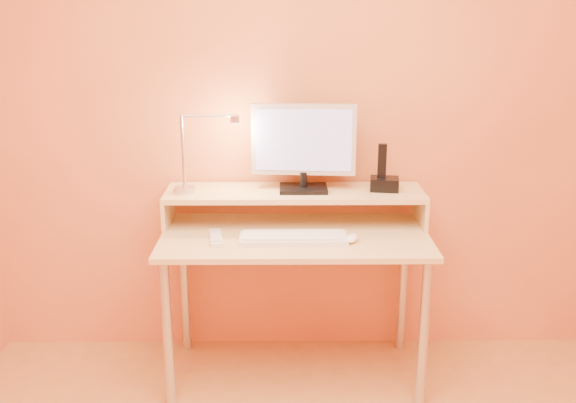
{
  "coord_description": "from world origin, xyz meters",
  "views": [
    {
      "loc": [
        -0.05,
        -1.56,
        1.71
      ],
      "look_at": [
        -0.03,
        1.13,
        0.89
      ],
      "focal_mm": 40.34,
      "sensor_mm": 36.0,
      "label": 1
    }
  ],
  "objects_px": {
    "lamp_base": "(185,190)",
    "phone_dock": "(384,184)",
    "keyboard": "(294,239)",
    "mouse": "(352,238)",
    "remote_control": "(216,238)",
    "monitor_panel": "(304,140)"
  },
  "relations": [
    {
      "from": "keyboard",
      "to": "remote_control",
      "type": "xyz_separation_m",
      "value": [
        -0.34,
        0.02,
        -0.0
      ]
    },
    {
      "from": "keyboard",
      "to": "remote_control",
      "type": "height_order",
      "value": "keyboard"
    },
    {
      "from": "phone_dock",
      "to": "keyboard",
      "type": "bearing_deg",
      "value": -142.46
    },
    {
      "from": "monitor_panel",
      "to": "phone_dock",
      "type": "xyz_separation_m",
      "value": [
        0.38,
        -0.01,
        -0.21
      ]
    },
    {
      "from": "monitor_panel",
      "to": "mouse",
      "type": "distance_m",
      "value": 0.51
    },
    {
      "from": "phone_dock",
      "to": "keyboard",
      "type": "relative_size",
      "value": 0.28
    },
    {
      "from": "lamp_base",
      "to": "phone_dock",
      "type": "relative_size",
      "value": 0.77
    },
    {
      "from": "lamp_base",
      "to": "monitor_panel",
      "type": "bearing_deg",
      "value": 4.19
    },
    {
      "from": "mouse",
      "to": "keyboard",
      "type": "bearing_deg",
      "value": -160.77
    },
    {
      "from": "lamp_base",
      "to": "remote_control",
      "type": "relative_size",
      "value": 0.53
    },
    {
      "from": "phone_dock",
      "to": "remote_control",
      "type": "height_order",
      "value": "phone_dock"
    },
    {
      "from": "monitor_panel",
      "to": "mouse",
      "type": "relative_size",
      "value": 5.0
    },
    {
      "from": "phone_dock",
      "to": "keyboard",
      "type": "xyz_separation_m",
      "value": [
        -0.43,
        -0.24,
        -0.18
      ]
    },
    {
      "from": "lamp_base",
      "to": "phone_dock",
      "type": "height_order",
      "value": "phone_dock"
    },
    {
      "from": "phone_dock",
      "to": "monitor_panel",
      "type": "bearing_deg",
      "value": -173.67
    },
    {
      "from": "lamp_base",
      "to": "remote_control",
      "type": "bearing_deg",
      "value": -51.39
    },
    {
      "from": "mouse",
      "to": "remote_control",
      "type": "distance_m",
      "value": 0.59
    },
    {
      "from": "phone_dock",
      "to": "keyboard",
      "type": "distance_m",
      "value": 0.52
    },
    {
      "from": "lamp_base",
      "to": "phone_dock",
      "type": "distance_m",
      "value": 0.92
    },
    {
      "from": "keyboard",
      "to": "remote_control",
      "type": "bearing_deg",
      "value": 177.09
    },
    {
      "from": "monitor_panel",
      "to": "lamp_base",
      "type": "xyz_separation_m",
      "value": [
        -0.55,
        -0.04,
        -0.23
      ]
    },
    {
      "from": "monitor_panel",
      "to": "keyboard",
      "type": "xyz_separation_m",
      "value": [
        -0.05,
        -0.25,
        -0.39
      ]
    }
  ]
}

